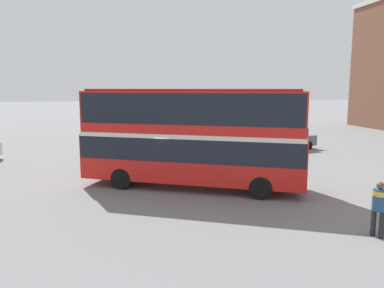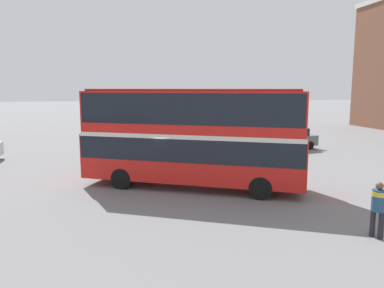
# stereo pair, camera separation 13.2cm
# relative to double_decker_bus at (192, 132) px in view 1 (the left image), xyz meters

# --- Properties ---
(ground_plane) EXTENTS (240.00, 240.00, 0.00)m
(ground_plane) POSITION_rel_double_decker_bus_xyz_m (-0.59, 0.44, -2.63)
(ground_plane) COLOR slate
(double_decker_bus) EXTENTS (10.31, 6.69, 4.61)m
(double_decker_bus) POSITION_rel_double_decker_bus_xyz_m (0.00, 0.00, 0.00)
(double_decker_bus) COLOR red
(double_decker_bus) RESTS_ON ground_plane
(pedestrian_foreground) EXTENTS (0.58, 0.58, 1.79)m
(pedestrian_foreground) POSITION_rel_double_decker_bus_xyz_m (4.58, -6.94, -1.54)
(pedestrian_foreground) COLOR #232328
(pedestrian_foreground) RESTS_ON ground_plane
(parked_car_kerb_near) EXTENTS (4.47, 2.85, 1.61)m
(parked_car_kerb_near) POSITION_rel_double_decker_bus_xyz_m (9.42, 9.64, -1.82)
(parked_car_kerb_near) COLOR slate
(parked_car_kerb_near) RESTS_ON ground_plane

